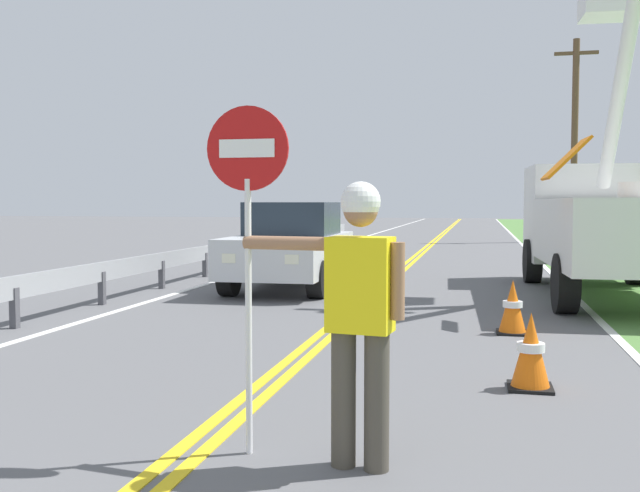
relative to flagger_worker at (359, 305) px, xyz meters
The scene contains 12 objects.
centerline_yellow_left 15.55m from the flagger_worker, 94.62° to the left, with size 0.11×110.00×0.01m, color yellow.
centerline_yellow_right 15.54m from the flagger_worker, 93.95° to the left, with size 0.11×110.00×0.01m, color yellow.
edge_line_right 15.69m from the flagger_worker, 81.03° to the left, with size 0.12×110.00×0.01m, color silver.
edge_line_left 16.22m from the flagger_worker, 107.10° to the left, with size 0.12×110.00×0.01m, color silver.
flagger_worker is the anchor object (origin of this frame).
stop_sign_paddle 1.02m from the flagger_worker, behind, with size 0.56×0.04×2.33m.
utility_bucket_truck 10.01m from the flagger_worker, 72.82° to the left, with size 2.67×6.90×5.84m.
oncoming_sedan_nearest 9.59m from the flagger_worker, 107.50° to the left, with size 1.96×4.13×1.70m.
utility_pole_mid 28.64m from the flagger_worker, 80.50° to the left, with size 1.80×0.28×8.65m.
traffic_cone_lead 2.65m from the flagger_worker, 61.76° to the left, with size 0.40×0.40×0.70m.
traffic_cone_mid 5.23m from the flagger_worker, 76.93° to the left, with size 0.40×0.40×0.70m.
guardrail_left_shoulder 13.15m from the flagger_worker, 114.07° to the left, with size 0.10×32.00×0.71m.
Camera 1 is at (1.89, 0.11, 1.69)m, focal length 40.11 mm.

